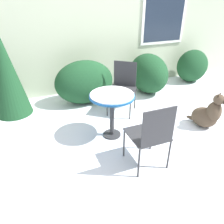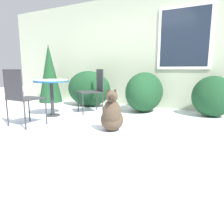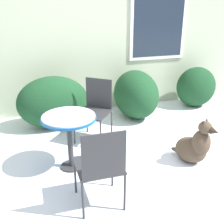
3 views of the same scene
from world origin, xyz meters
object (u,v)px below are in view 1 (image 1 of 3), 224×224
at_px(patio_table, 112,101).
at_px(dog, 208,114).
at_px(patio_chair_far_side, 151,134).
at_px(patio_chair_near_table, 123,85).

relative_size(patio_table, dog, 1.12).
relative_size(patio_chair_far_side, dog, 1.43).
height_order(patio_chair_far_side, dog, patio_chair_far_side).
distance_m(patio_chair_far_side, dog, 1.53).
bearing_deg(dog, patio_table, 138.61).
xyz_separation_m(patio_chair_far_side, dog, (1.42, 0.48, -0.28)).
bearing_deg(patio_chair_near_table, patio_table, -86.60).
distance_m(patio_table, patio_chair_far_side, 0.87).
bearing_deg(dog, patio_chair_near_table, 106.15).
xyz_separation_m(patio_chair_near_table, patio_chair_far_side, (-0.34, -1.57, 0.00)).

